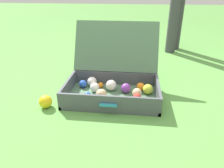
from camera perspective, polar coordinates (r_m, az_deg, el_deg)
The scene contains 3 objects.
ground_plane at distance 1.51m, azimuth -3.10°, elevation -4.88°, with size 16.00×16.00×0.00m, color #569342.
open_suitcase at distance 1.58m, azimuth 0.30°, elevation 1.04°, with size 0.67×0.64×0.50m.
stray_ball_on_grass at distance 1.49m, azimuth -17.66°, elevation -4.58°, with size 0.09×0.09×0.09m, color yellow.
Camera 1 is at (0.23, -1.28, 0.77)m, focal length 33.54 mm.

